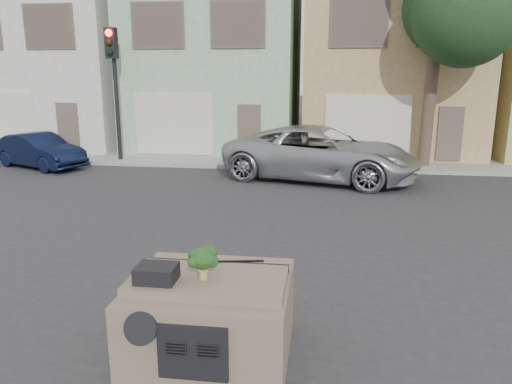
% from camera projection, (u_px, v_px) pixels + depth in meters
% --- Properties ---
extents(ground_plane, '(120.00, 120.00, 0.00)m').
position_uv_depth(ground_plane, '(247.00, 265.00, 9.43)').
color(ground_plane, '#303033').
rests_on(ground_plane, ground).
extents(sidewalk, '(40.00, 3.00, 0.15)m').
position_uv_depth(sidewalk, '(288.00, 161.00, 19.50)').
color(sidewalk, gray).
rests_on(sidewalk, ground).
extents(townhouse_white, '(7.20, 8.20, 7.55)m').
position_uv_depth(townhouse_white, '(67.00, 64.00, 23.91)').
color(townhouse_white, silver).
rests_on(townhouse_white, ground).
extents(townhouse_mint, '(7.20, 8.20, 7.55)m').
position_uv_depth(townhouse_mint, '(220.00, 64.00, 22.92)').
color(townhouse_mint, '#94BB92').
rests_on(townhouse_mint, ground).
extents(townhouse_tan, '(7.20, 8.20, 7.55)m').
position_uv_depth(townhouse_tan, '(387.00, 64.00, 21.92)').
color(townhouse_tan, tan).
rests_on(townhouse_tan, ground).
extents(navy_sedan, '(4.08, 2.81, 1.27)m').
position_uv_depth(navy_sedan, '(41.00, 167.00, 18.64)').
color(navy_sedan, black).
rests_on(navy_sedan, ground).
extents(silver_pickup, '(6.88, 4.45, 1.76)m').
position_uv_depth(silver_pickup, '(321.00, 179.00, 16.66)').
color(silver_pickup, '#A5A6AB').
rests_on(silver_pickup, ground).
extents(traffic_signal, '(0.40, 0.40, 5.10)m').
position_uv_depth(traffic_signal, '(115.00, 97.00, 18.80)').
color(traffic_signal, black).
rests_on(traffic_signal, ground).
extents(tree_near, '(4.40, 4.00, 8.50)m').
position_uv_depth(tree_near, '(434.00, 49.00, 17.16)').
color(tree_near, '#1C391B').
rests_on(tree_near, ground).
extents(car_dashboard, '(2.00, 1.80, 1.12)m').
position_uv_depth(car_dashboard, '(211.00, 313.00, 6.41)').
color(car_dashboard, '#746151').
rests_on(car_dashboard, ground).
extents(instrument_hump, '(0.48, 0.38, 0.20)m').
position_uv_depth(instrument_hump, '(157.00, 273.00, 5.99)').
color(instrument_hump, black).
rests_on(instrument_hump, car_dashboard).
extents(wiper_arm, '(0.69, 0.15, 0.02)m').
position_uv_depth(wiper_arm, '(238.00, 261.00, 6.60)').
color(wiper_arm, black).
rests_on(wiper_arm, car_dashboard).
extents(broccoli, '(0.40, 0.40, 0.42)m').
position_uv_depth(broccoli, '(203.00, 263.00, 6.02)').
color(broccoli, '#1A3A14').
rests_on(broccoli, car_dashboard).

